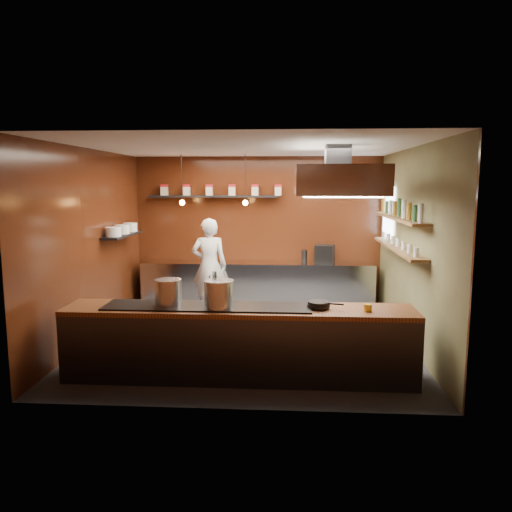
# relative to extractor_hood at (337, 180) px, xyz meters

# --- Properties ---
(floor) EXTENTS (5.00, 5.00, 0.00)m
(floor) POSITION_rel_extractor_hood_xyz_m (-1.30, 0.40, -2.51)
(floor) COLOR black
(floor) RESTS_ON ground
(back_wall) EXTENTS (5.00, 0.00, 5.00)m
(back_wall) POSITION_rel_extractor_hood_xyz_m (-1.30, 2.90, -1.01)
(back_wall) COLOR #341209
(back_wall) RESTS_ON ground
(left_wall) EXTENTS (0.00, 5.00, 5.00)m
(left_wall) POSITION_rel_extractor_hood_xyz_m (-3.80, 0.40, -1.01)
(left_wall) COLOR #341209
(left_wall) RESTS_ON ground
(right_wall) EXTENTS (0.00, 5.00, 5.00)m
(right_wall) POSITION_rel_extractor_hood_xyz_m (1.20, 0.40, -1.01)
(right_wall) COLOR brown
(right_wall) RESTS_ON ground
(ceiling) EXTENTS (5.00, 5.00, 0.00)m
(ceiling) POSITION_rel_extractor_hood_xyz_m (-1.30, 0.40, 0.49)
(ceiling) COLOR silver
(ceiling) RESTS_ON back_wall
(window_pane) EXTENTS (0.00, 1.00, 1.00)m
(window_pane) POSITION_rel_extractor_hood_xyz_m (1.15, 2.10, -0.61)
(window_pane) COLOR white
(window_pane) RESTS_ON right_wall
(prep_counter) EXTENTS (4.60, 0.65, 0.90)m
(prep_counter) POSITION_rel_extractor_hood_xyz_m (-1.30, 2.57, -2.06)
(prep_counter) COLOR silver
(prep_counter) RESTS_ON floor
(pass_counter) EXTENTS (4.40, 0.72, 0.94)m
(pass_counter) POSITION_rel_extractor_hood_xyz_m (-1.30, -1.20, -2.04)
(pass_counter) COLOR #38383D
(pass_counter) RESTS_ON floor
(tin_shelf) EXTENTS (2.60, 0.26, 0.04)m
(tin_shelf) POSITION_rel_extractor_hood_xyz_m (-2.20, 2.76, -0.31)
(tin_shelf) COLOR black
(tin_shelf) RESTS_ON back_wall
(plate_shelf) EXTENTS (0.30, 1.40, 0.04)m
(plate_shelf) POSITION_rel_extractor_hood_xyz_m (-3.64, 1.40, -0.96)
(plate_shelf) COLOR black
(plate_shelf) RESTS_ON left_wall
(bottle_shelf_upper) EXTENTS (0.26, 2.80, 0.04)m
(bottle_shelf_upper) POSITION_rel_extractor_hood_xyz_m (1.04, 0.70, -0.59)
(bottle_shelf_upper) COLOR brown
(bottle_shelf_upper) RESTS_ON right_wall
(bottle_shelf_lower) EXTENTS (0.26, 2.80, 0.04)m
(bottle_shelf_lower) POSITION_rel_extractor_hood_xyz_m (1.04, 0.70, -1.06)
(bottle_shelf_lower) COLOR brown
(bottle_shelf_lower) RESTS_ON right_wall
(extractor_hood) EXTENTS (1.20, 2.00, 0.72)m
(extractor_hood) POSITION_rel_extractor_hood_xyz_m (0.00, 0.00, 0.00)
(extractor_hood) COLOR #38383D
(extractor_hood) RESTS_ON ceiling
(pendant_left) EXTENTS (0.10, 0.10, 0.95)m
(pendant_left) POSITION_rel_extractor_hood_xyz_m (-2.70, 2.10, -0.35)
(pendant_left) COLOR black
(pendant_left) RESTS_ON ceiling
(pendant_right) EXTENTS (0.10, 0.10, 0.95)m
(pendant_right) POSITION_rel_extractor_hood_xyz_m (-1.50, 2.10, -0.35)
(pendant_right) COLOR black
(pendant_right) RESTS_ON ceiling
(storage_tins) EXTENTS (2.43, 0.13, 0.22)m
(storage_tins) POSITION_rel_extractor_hood_xyz_m (-2.05, 2.76, -0.17)
(storage_tins) COLOR beige
(storage_tins) RESTS_ON tin_shelf
(plate_stacks) EXTENTS (0.26, 1.16, 0.16)m
(plate_stacks) POSITION_rel_extractor_hood_xyz_m (-3.64, 1.40, -0.86)
(plate_stacks) COLOR white
(plate_stacks) RESTS_ON plate_shelf
(bottles) EXTENTS (0.06, 2.66, 0.24)m
(bottles) POSITION_rel_extractor_hood_xyz_m (1.04, 0.70, -0.45)
(bottles) COLOR silver
(bottles) RESTS_ON bottle_shelf_upper
(wine_glasses) EXTENTS (0.07, 2.37, 0.13)m
(wine_glasses) POSITION_rel_extractor_hood_xyz_m (1.04, 0.70, -0.97)
(wine_glasses) COLOR silver
(wine_glasses) RESTS_ON bottle_shelf_lower
(stockpot_large) EXTENTS (0.45, 0.45, 0.33)m
(stockpot_large) POSITION_rel_extractor_hood_xyz_m (-2.20, -1.19, -1.40)
(stockpot_large) COLOR silver
(stockpot_large) RESTS_ON pass_counter
(stockpot_small) EXTENTS (0.46, 0.46, 0.34)m
(stockpot_small) POSITION_rel_extractor_hood_xyz_m (-1.54, -1.28, -1.40)
(stockpot_small) COLOR silver
(stockpot_small) RESTS_ON pass_counter
(utensil_crock) EXTENTS (0.19, 0.19, 0.20)m
(utensil_crock) POSITION_rel_extractor_hood_xyz_m (-1.61, -1.14, -1.46)
(utensil_crock) COLOR silver
(utensil_crock) RESTS_ON pass_counter
(frying_pan) EXTENTS (0.45, 0.29, 0.07)m
(frying_pan) POSITION_rel_extractor_hood_xyz_m (-0.30, -1.19, -1.53)
(frying_pan) COLOR black
(frying_pan) RESTS_ON pass_counter
(butter_jar) EXTENTS (0.12, 0.12, 0.09)m
(butter_jar) POSITION_rel_extractor_hood_xyz_m (0.28, -1.29, -1.54)
(butter_jar) COLOR gold
(butter_jar) RESTS_ON pass_counter
(espresso_machine) EXTENTS (0.42, 0.41, 0.36)m
(espresso_machine) POSITION_rel_extractor_hood_xyz_m (0.03, 2.54, -1.43)
(espresso_machine) COLOR black
(espresso_machine) RESTS_ON prep_counter
(chef) EXTENTS (0.71, 0.51, 1.81)m
(chef) POSITION_rel_extractor_hood_xyz_m (-2.19, 2.06, -1.60)
(chef) COLOR white
(chef) RESTS_ON floor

